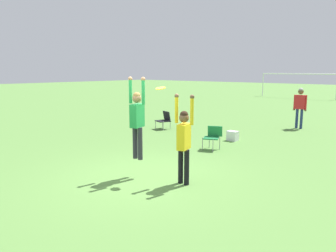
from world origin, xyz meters
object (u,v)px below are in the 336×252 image
person_defending (184,137)px  camping_chair_0 (213,136)px  person_spectator_near (300,104)px  camping_chair_2 (164,119)px  frisbee (161,88)px  person_jumping (137,116)px  cooler_box (233,136)px

person_defending → camping_chair_0: 3.67m
person_defending → person_spectator_near: size_ratio=1.14×
person_defending → camping_chair_2: (-5.18, 5.24, -0.67)m
frisbee → person_spectator_near: size_ratio=0.13×
person_jumping → person_spectator_near: person_jumping is taller
person_jumping → person_defending: bearing=-90.0°
person_defending → frisbee: 1.31m
person_defending → person_spectator_near: person_defending is taller
person_defending → cooler_box: bearing=-177.5°
person_defending → person_jumping: bearing=-90.0°
person_jumping → person_defending: 1.31m
frisbee → cooler_box: size_ratio=0.62×
camping_chair_2 → person_spectator_near: (4.64, 4.08, 0.69)m
person_jumping → person_defending: (1.21, 0.31, -0.41)m
person_defending → cooler_box: person_defending is taller
person_defending → camping_chair_2: person_defending is taller
cooler_box → frisbee: bearing=-80.7°
person_jumping → frisbee: bearing=-71.4°
person_defending → camping_chair_0: (-1.36, 3.35, -0.65)m
camping_chair_0 → camping_chair_2: size_ratio=0.99×
camping_chair_0 → camping_chair_2: camping_chair_2 is taller
person_jumping → person_spectator_near: (0.66, 9.63, -0.39)m
frisbee → camping_chair_2: 7.10m
person_jumping → frisbee: (0.49, 0.32, 0.69)m
person_jumping → person_spectator_near: 9.66m
frisbee → person_spectator_near: 9.38m
person_spectator_near → cooler_box: 4.52m
camping_chair_0 → person_defending: bearing=86.1°
person_spectator_near → cooler_box: (-0.99, -4.31, -0.96)m
person_defending → camping_chair_2: size_ratio=2.67×
person_spectator_near → cooler_box: person_spectator_near is taller
frisbee → camping_chair_0: frisbee is taller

